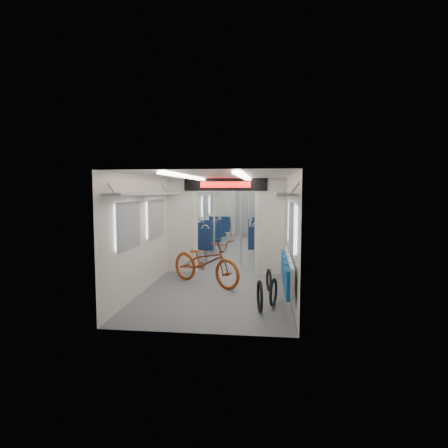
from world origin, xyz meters
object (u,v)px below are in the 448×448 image
flip_bench (287,272)px  stanchion_far_left (231,215)px  seat_bay_far_left (216,229)px  stanchion_near_left (214,223)px  bicycle (206,262)px  bike_hoop_b (273,294)px  seat_bay_near_right (265,238)px  seat_bay_far_right (265,227)px  stanchion_near_right (241,223)px  seat_bay_near_left (203,239)px  stanchion_far_right (249,216)px  bike_hoop_c (269,281)px  bike_hoop_a (260,298)px

flip_bench → stanchion_far_left: 6.64m
flip_bench → seat_bay_far_left: seat_bay_far_left is taller
stanchion_near_left → stanchion_far_left: 3.14m
bicycle → bike_hoop_b: size_ratio=3.77×
seat_bay_near_right → stanchion_near_left: (-1.34, -1.59, 0.60)m
bike_hoop_b → seat_bay_far_right: (-0.18, 8.26, 0.34)m
stanchion_far_left → flip_bench: bearing=-75.9°
seat_bay_near_right → stanchion_near_right: size_ratio=0.92×
seat_bay_near_left → seat_bay_far_right: (1.87, 3.57, 0.04)m
stanchion_near_left → stanchion_far_right: size_ratio=1.00×
bicycle → stanchion_near_right: size_ratio=0.82×
seat_bay_near_left → bike_hoop_c: bearing=-61.9°
bike_hoop_c → stanchion_far_right: 5.55m
stanchion_near_right → stanchion_far_left: (-0.57, 3.11, 0.00)m
seat_bay_near_left → seat_bay_far_left: size_ratio=1.03×
seat_bay_near_left → stanchion_near_right: bearing=-44.5°
bike_hoop_b → stanchion_far_left: stanchion_far_left is taller
stanchion_far_right → flip_bench: bearing=-81.0°
flip_bench → seat_bay_near_right: 4.89m
bike_hoop_a → stanchion_near_left: (-1.29, 3.77, 0.91)m
stanchion_far_left → seat_bay_far_right: bearing=54.6°
seat_bay_far_right → bike_hoop_b: bearing=-88.7°
stanchion_near_left → stanchion_far_left: (0.14, 3.13, 0.00)m
bike_hoop_a → bicycle: bearing=125.1°
flip_bench → bike_hoop_a: 0.76m
bicycle → stanchion_far_left: 5.25m
bicycle → seat_bay_near_right: size_ratio=0.89×
stanchion_far_left → stanchion_far_right: 0.65m
bike_hoop_b → bike_hoop_c: 0.99m
flip_bench → bike_hoop_c: (-0.31, 0.82, -0.38)m
bicycle → seat_bay_far_left: size_ratio=0.98×
seat_bay_near_left → stanchion_far_right: stanchion_far_right is taller
bike_hoop_c → stanchion_near_left: (-1.45, 2.45, 0.95)m
seat_bay_far_right → stanchion_far_left: stanchion_far_left is taller
bike_hoop_c → seat_bay_far_right: size_ratio=0.20×
seat_bay_far_right → seat_bay_near_left: bearing=-117.7°
bike_hoop_a → stanchion_far_left: bearing=99.5°
bike_hoop_b → stanchion_far_left: bearing=101.9°
seat_bay_far_left → stanchion_near_left: 4.40m
seat_bay_far_right → stanchion_near_right: stanchion_near_right is taller
stanchion_near_right → stanchion_far_right: same height
bike_hoop_b → stanchion_far_left: (-1.38, 6.57, 0.93)m
bike_hoop_c → stanchion_far_left: (-1.31, 5.59, 0.95)m
bike_hoop_a → stanchion_far_left: size_ratio=0.23×
stanchion_near_left → bicycle: bearing=-87.1°
bike_hoop_c → stanchion_near_right: bearing=106.5°
bike_hoop_a → bike_hoop_c: (0.15, 1.32, -0.04)m
bike_hoop_a → stanchion_near_right: stanchion_near_right is taller
bike_hoop_b → seat_bay_near_left: bearing=113.6°
bike_hoop_b → seat_bay_far_right: seat_bay_far_right is taller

